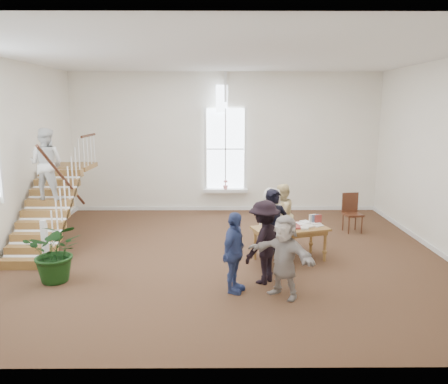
{
  "coord_description": "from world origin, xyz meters",
  "views": [
    {
      "loc": [
        -0.14,
        -9.76,
        3.45
      ],
      "look_at": [
        -0.07,
        0.4,
        1.43
      ],
      "focal_mm": 35.0,
      "sensor_mm": 36.0,
      "label": 1
    }
  ],
  "objects_px": {
    "library_table": "(291,231)",
    "woman_cluster_c": "(284,256)",
    "elderly_woman": "(272,220)",
    "floor_plant": "(56,252)",
    "person_yellow": "(281,215)",
    "side_chair": "(352,210)",
    "police_officer": "(274,231)",
    "woman_cluster_a": "(234,253)",
    "woman_cluster_b": "(264,242)"
  },
  "relations": [
    {
      "from": "library_table",
      "to": "woman_cluster_c",
      "type": "xyz_separation_m",
      "value": [
        -0.43,
        -1.9,
        0.08
      ]
    },
    {
      "from": "elderly_woman",
      "to": "floor_plant",
      "type": "xyz_separation_m",
      "value": [
        -4.45,
        -1.76,
        -0.17
      ]
    },
    {
      "from": "elderly_woman",
      "to": "floor_plant",
      "type": "distance_m",
      "value": 4.79
    },
    {
      "from": "library_table",
      "to": "person_yellow",
      "type": "bearing_deg",
      "value": 75.74
    },
    {
      "from": "library_table",
      "to": "woman_cluster_c",
      "type": "relative_size",
      "value": 1.18
    },
    {
      "from": "elderly_woman",
      "to": "side_chair",
      "type": "xyz_separation_m",
      "value": [
        2.41,
        1.72,
        -0.18
      ]
    },
    {
      "from": "police_officer",
      "to": "elderly_woman",
      "type": "distance_m",
      "value": 1.26
    },
    {
      "from": "elderly_woman",
      "to": "police_officer",
      "type": "bearing_deg",
      "value": 52.31
    },
    {
      "from": "library_table",
      "to": "woman_cluster_c",
      "type": "distance_m",
      "value": 1.95
    },
    {
      "from": "floor_plant",
      "to": "side_chair",
      "type": "bearing_deg",
      "value": 26.85
    },
    {
      "from": "floor_plant",
      "to": "police_officer",
      "type": "bearing_deg",
      "value": 6.68
    },
    {
      "from": "woman_cluster_a",
      "to": "woman_cluster_b",
      "type": "relative_size",
      "value": 0.93
    },
    {
      "from": "woman_cluster_c",
      "to": "side_chair",
      "type": "xyz_separation_m",
      "value": [
        2.47,
        4.21,
        -0.16
      ]
    },
    {
      "from": "woman_cluster_b",
      "to": "floor_plant",
      "type": "xyz_separation_m",
      "value": [
        -4.1,
        0.08,
        -0.22
      ]
    },
    {
      "from": "police_officer",
      "to": "woman_cluster_c",
      "type": "distance_m",
      "value": 1.25
    },
    {
      "from": "person_yellow",
      "to": "woman_cluster_c",
      "type": "xyz_separation_m",
      "value": [
        -0.36,
        -2.99,
        -0.01
      ]
    },
    {
      "from": "library_table",
      "to": "elderly_woman",
      "type": "xyz_separation_m",
      "value": [
        -0.37,
        0.59,
        0.09
      ]
    },
    {
      "from": "floor_plant",
      "to": "side_chair",
      "type": "relative_size",
      "value": 1.14
    },
    {
      "from": "woman_cluster_b",
      "to": "woman_cluster_c",
      "type": "distance_m",
      "value": 0.72
    },
    {
      "from": "person_yellow",
      "to": "woman_cluster_a",
      "type": "xyz_separation_m",
      "value": [
        -1.26,
        -2.79,
        -0.01
      ]
    },
    {
      "from": "woman_cluster_c",
      "to": "side_chair",
      "type": "relative_size",
      "value": 1.43
    },
    {
      "from": "person_yellow",
      "to": "side_chair",
      "type": "bearing_deg",
      "value": 163.13
    },
    {
      "from": "elderly_woman",
      "to": "person_yellow",
      "type": "height_order",
      "value": "elderly_woman"
    },
    {
      "from": "library_table",
      "to": "side_chair",
      "type": "height_order",
      "value": "side_chair"
    },
    {
      "from": "library_table",
      "to": "police_officer",
      "type": "xyz_separation_m",
      "value": [
        -0.47,
        -0.66,
        0.2
      ]
    },
    {
      "from": "police_officer",
      "to": "woman_cluster_a",
      "type": "relative_size",
      "value": 1.15
    },
    {
      "from": "woman_cluster_b",
      "to": "police_officer",
      "type": "bearing_deg",
      "value": -164.93
    },
    {
      "from": "woman_cluster_a",
      "to": "elderly_woman",
      "type": "bearing_deg",
      "value": 0.28
    },
    {
      "from": "woman_cluster_c",
      "to": "library_table",
      "type": "bearing_deg",
      "value": 120.15
    },
    {
      "from": "police_officer",
      "to": "floor_plant",
      "type": "height_order",
      "value": "police_officer"
    },
    {
      "from": "elderly_woman",
      "to": "woman_cluster_c",
      "type": "relative_size",
      "value": 1.02
    },
    {
      "from": "woman_cluster_c",
      "to": "floor_plant",
      "type": "bearing_deg",
      "value": -146.63
    },
    {
      "from": "police_officer",
      "to": "side_chair",
      "type": "distance_m",
      "value": 3.9
    },
    {
      "from": "elderly_woman",
      "to": "side_chair",
      "type": "bearing_deg",
      "value": -177.68
    },
    {
      "from": "elderly_woman",
      "to": "woman_cluster_a",
      "type": "distance_m",
      "value": 2.48
    },
    {
      "from": "side_chair",
      "to": "library_table",
      "type": "bearing_deg",
      "value": -140.8
    },
    {
      "from": "police_officer",
      "to": "person_yellow",
      "type": "xyz_separation_m",
      "value": [
        0.4,
        1.75,
        -0.1
      ]
    },
    {
      "from": "elderly_woman",
      "to": "side_chair",
      "type": "distance_m",
      "value": 2.97
    },
    {
      "from": "woman_cluster_a",
      "to": "side_chair",
      "type": "xyz_separation_m",
      "value": [
        3.37,
        4.01,
        -0.16
      ]
    },
    {
      "from": "library_table",
      "to": "side_chair",
      "type": "xyz_separation_m",
      "value": [
        2.04,
        2.31,
        -0.08
      ]
    },
    {
      "from": "floor_plant",
      "to": "library_table",
      "type": "bearing_deg",
      "value": 13.64
    },
    {
      "from": "person_yellow",
      "to": "woman_cluster_b",
      "type": "xyz_separation_m",
      "value": [
        -0.66,
        -2.34,
        0.05
      ]
    },
    {
      "from": "woman_cluster_a",
      "to": "side_chair",
      "type": "height_order",
      "value": "woman_cluster_a"
    },
    {
      "from": "woman_cluster_a",
      "to": "side_chair",
      "type": "distance_m",
      "value": 5.24
    },
    {
      "from": "woman_cluster_b",
      "to": "side_chair",
      "type": "bearing_deg",
      "value": -179.42
    },
    {
      "from": "library_table",
      "to": "side_chair",
      "type": "relative_size",
      "value": 1.69
    },
    {
      "from": "library_table",
      "to": "woman_cluster_a",
      "type": "relative_size",
      "value": 1.18
    },
    {
      "from": "police_officer",
      "to": "floor_plant",
      "type": "relative_size",
      "value": 1.44
    },
    {
      "from": "library_table",
      "to": "elderly_woman",
      "type": "distance_m",
      "value": 0.7
    },
    {
      "from": "elderly_woman",
      "to": "side_chair",
      "type": "relative_size",
      "value": 1.45
    }
  ]
}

